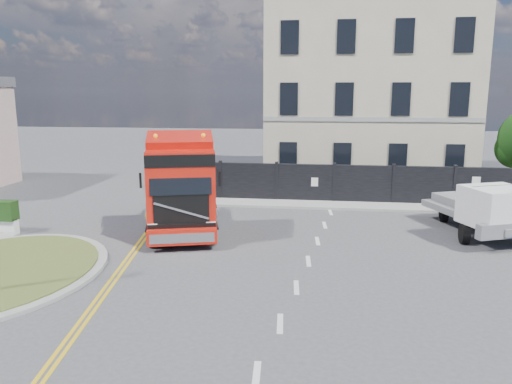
# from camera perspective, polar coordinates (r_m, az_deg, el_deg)

# --- Properties ---
(ground) EXTENTS (120.00, 120.00, 0.00)m
(ground) POSITION_cam_1_polar(r_m,az_deg,el_deg) (18.04, -3.45, -7.08)
(ground) COLOR #424244
(ground) RESTS_ON ground
(hoarding_fence) EXTENTS (18.80, 0.25, 2.00)m
(hoarding_fence) POSITION_cam_1_polar(r_m,az_deg,el_deg) (26.42, 14.44, 0.78)
(hoarding_fence) COLOR black
(hoarding_fence) RESTS_ON ground
(georgian_building) EXTENTS (12.30, 10.30, 12.80)m
(georgian_building) POSITION_cam_1_polar(r_m,az_deg,el_deg) (33.40, 12.36, 11.27)
(georgian_building) COLOR beige
(georgian_building) RESTS_ON ground
(pavement_far) EXTENTS (20.00, 1.60, 0.12)m
(pavement_far) POSITION_cam_1_polar(r_m,az_deg,el_deg) (25.67, 13.35, -1.62)
(pavement_far) COLOR gray
(pavement_far) RESTS_ON ground
(truck) EXTENTS (4.22, 7.15, 4.03)m
(truck) POSITION_cam_1_polar(r_m,az_deg,el_deg) (20.18, -8.53, 0.12)
(truck) COLOR black
(truck) RESTS_ON ground
(flatbed_pickup) EXTENTS (3.94, 5.82, 2.21)m
(flatbed_pickup) POSITION_cam_1_polar(r_m,az_deg,el_deg) (21.36, 25.16, -1.92)
(flatbed_pickup) COLOR slate
(flatbed_pickup) RESTS_ON ground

